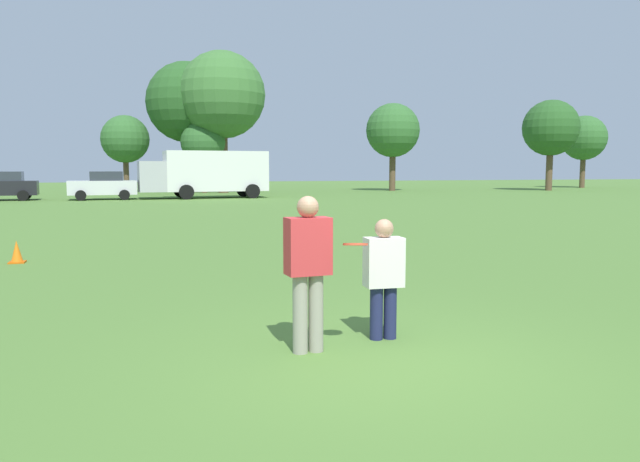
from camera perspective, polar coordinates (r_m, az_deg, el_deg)
ground_plane at (r=6.44m, az=5.13°, el=-12.19°), size 178.82×178.82×0.00m
player_thrower at (r=6.53m, az=-1.14°, el=-3.21°), size 0.49×0.31×1.71m
player_defender at (r=7.10m, az=6.02°, el=-3.95°), size 0.45×0.27×1.42m
frisbee at (r=6.43m, az=3.36°, el=-1.26°), size 0.27×0.27×0.07m
traffic_cone at (r=14.39m, az=-26.65°, el=-1.80°), size 0.32×0.32×0.48m
parked_car_center at (r=43.10m, az=-27.74°, el=3.79°), size 4.33×2.46×1.82m
parked_car_mid_right at (r=41.59m, az=-19.73°, el=4.07°), size 4.33×2.46×1.82m
box_truck at (r=41.97m, az=-10.61°, el=5.45°), size 8.66×3.43×3.18m
tree_west_maple at (r=53.67m, az=-17.87°, el=8.21°), size 3.97×3.97×6.45m
tree_center_elm at (r=53.30m, az=-12.45°, el=11.71°), size 6.74×6.74×10.95m
tree_east_birch at (r=51.29m, az=-10.93°, el=8.19°), size 3.72×3.72×6.04m
tree_east_oak at (r=51.54m, az=-9.22°, el=12.48°), size 7.14×7.14×11.60m
tree_far_east_pine at (r=55.57m, az=6.87°, el=9.36°), size 4.83×4.83×7.86m
tree_far_west_pine at (r=59.60m, az=20.91°, el=9.02°), size 5.06×5.06×8.22m
tree_horizon_center at (r=69.50m, az=23.60°, el=8.01°), size 4.62×4.62×7.50m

